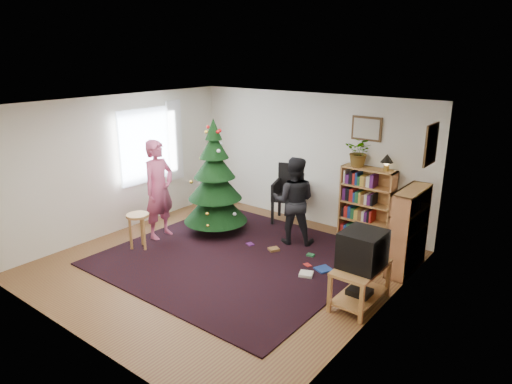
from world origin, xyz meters
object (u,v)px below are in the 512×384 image
Objects in this scene: bookshelf_back at (367,203)px; person_by_chair at (294,201)px; armchair at (294,191)px; table_lamp at (387,159)px; picture_back at (367,129)px; crt_tv at (363,249)px; christmas_tree at (215,186)px; picture_right at (431,144)px; stool at (138,222)px; person_standing at (159,190)px; bookshelf_right at (408,229)px; potted_plant at (360,152)px; tv_stand at (360,282)px.

person_by_chair is (-0.91, -0.96, 0.11)m from bookshelf_back.
table_lamp is (1.83, 0.02, 0.89)m from armchair.
crt_tv is (1.07, -2.25, -1.16)m from picture_back.
table_lamp is at bearing 28.35° from christmas_tree.
stool is (-3.99, -2.19, -1.46)m from picture_right.
crt_tv is 3.85m from person_standing.
person_by_chair is (-2.08, -0.37, -1.18)m from picture_right.
christmas_tree is 1.63× the size of bookshelf_right.
picture_back is 0.42× the size of bookshelf_back.
crt_tv is at bearing 10.09° from stool.
picture_back reaches higher than armchair.
stool is 1.21× the size of potted_plant.
picture_back is 0.42m from potted_plant.
bookshelf_back is 0.88m from table_lamp.
bookshelf_back is 1.29m from bookshelf_right.
bookshelf_back is at bearing -161.11° from person_by_chair.
potted_plant reaches higher than person_standing.
bookshelf_back and bookshelf_right have the same top height.
picture_back is 1.77m from person_by_chair.
christmas_tree reaches higher than armchair.
person_by_chair is at bearing 17.99° from christmas_tree.
bookshelf_back is 1.00× the size of bookshelf_right.
christmas_tree reaches higher than potted_plant.
person_by_chair is at bearing 147.45° from tv_stand.
person_by_chair is at bearing 147.41° from crt_tv.
picture_back reaches higher than bookshelf_back.
table_lamp is at bearing 43.24° from bookshelf_right.
crt_tv is at bearing -99.58° from picture_right.
potted_plant reaches higher than tv_stand.
picture_back is at bearing 163.69° from table_lamp.
picture_back is 1.97m from bookshelf_right.
table_lamp is (1.21, 0.96, 0.73)m from person_by_chair.
crt_tv is at bearing -61.59° from armchair.
tv_stand is 3.10× the size of table_lamp.
picture_back is at bearing -14.44° from armchair.
table_lamp is at bearing 106.03° from tv_stand.
bookshelf_right reaches higher than crt_tv.
christmas_tree reaches higher than table_lamp.
stool is (-2.82, -2.78, -0.18)m from bookshelf_back.
christmas_tree is at bearing -166.70° from picture_right.
bookshelf_right is 0.84× the size of person_by_chair.
crt_tv is 1.07× the size of potted_plant.
crt_tv is 3.22m from armchair.
stool is at bearing -138.30° from table_lamp.
picture_back is 1.51m from picture_right.
person_standing is at bearing 3.88° from person_by_chair.
picture_back is at bearing -54.61° from person_standing.
picture_right is at bearing 28.80° from stool.
tv_stand is 3.79m from stool.
armchair is (-2.43, 2.10, -0.19)m from crt_tv.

